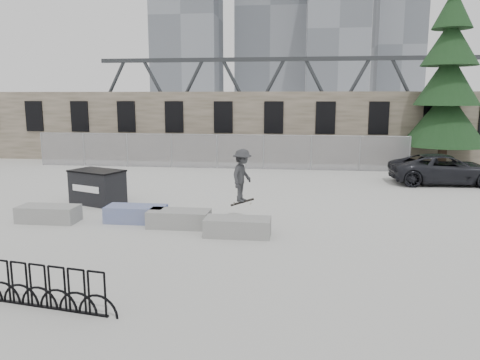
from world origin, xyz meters
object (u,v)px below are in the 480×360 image
object	(u,v)px
planter_far_left	(49,213)
planter_center_right	(179,218)
spruce_tree	(448,85)
skateboarder	(242,176)
dumpster	(98,187)
bike_rack	(29,285)
suv	(445,169)
planter_center_left	(136,213)
planter_offset	(238,226)

from	to	relation	value
planter_far_left	planter_center_right	distance (m)	4.56
spruce_tree	skateboarder	world-z (taller)	spruce_tree
planter_center_right	dumpster	world-z (taller)	dumpster
bike_rack	spruce_tree	world-z (taller)	spruce_tree
dumpster	planter_far_left	bearing A→B (deg)	-77.97
planter_far_left	suv	world-z (taller)	suv
planter_center_left	dumpster	xyz separation A→B (m)	(-2.45, 2.49, 0.38)
planter_far_left	skateboarder	world-z (taller)	skateboarder
planter_far_left	suv	size ratio (longest dim) A/B	0.39
planter_far_left	dumpster	xyz separation A→B (m)	(0.50, 2.85, 0.38)
suv	planter_far_left	bearing A→B (deg)	117.35
suv	skateboarder	world-z (taller)	skateboarder
planter_far_left	planter_center_left	distance (m)	2.97
planter_offset	spruce_tree	size ratio (longest dim) A/B	0.17
suv	skateboarder	distance (m)	12.27
skateboarder	planter_center_left	bearing A→B (deg)	110.57
planter_far_left	suv	distance (m)	17.89
planter_far_left	bike_rack	xyz separation A→B (m)	(3.02, -6.15, 0.14)
planter_center_right	skateboarder	xyz separation A→B (m)	(1.99, 0.67, 1.33)
planter_center_right	skateboarder	size ratio (longest dim) A/B	1.05
planter_offset	dumpster	world-z (taller)	dumpster
dumpster	spruce_tree	xyz separation A→B (m)	(16.18, 10.92, 4.14)
planter_center_right	planter_center_left	bearing A→B (deg)	164.85
planter_center_right	skateboarder	world-z (taller)	skateboarder
bike_rack	planter_center_left	bearing A→B (deg)	90.64
spruce_tree	skateboarder	distance (m)	16.92
bike_rack	suv	bearing A→B (deg)	50.61
planter_far_left	dumpster	size ratio (longest dim) A/B	0.85
planter_center_right	bike_rack	xyz separation A→B (m)	(-1.54, -6.08, 0.14)
planter_center_right	bike_rack	distance (m)	6.27
bike_rack	suv	xyz separation A→B (m)	(12.44, 15.15, 0.28)
dumpster	spruce_tree	bearing A→B (deg)	56.03
planter_center_left	planter_center_right	world-z (taller)	same
spruce_tree	planter_center_left	bearing A→B (deg)	-135.69
planter_center_left	bike_rack	world-z (taller)	bike_rack
planter_offset	spruce_tree	distance (m)	18.30
planter_far_left	bike_rack	size ratio (longest dim) A/B	0.50
planter_far_left	dumpster	world-z (taller)	dumpster
planter_center_right	skateboarder	bearing A→B (deg)	18.63
skateboarder	planter_far_left	bearing A→B (deg)	112.05
dumpster	bike_rack	world-z (taller)	dumpster
planter_far_left	planter_center_right	world-z (taller)	same
bike_rack	dumpster	bearing A→B (deg)	105.63
planter_center_right	suv	distance (m)	14.18
suv	bike_rack	bearing A→B (deg)	137.77
planter_far_left	planter_center_left	size ratio (longest dim) A/B	1.00
bike_rack	skateboarder	size ratio (longest dim) A/B	2.10
planter_offset	bike_rack	bearing A→B (deg)	-123.65
skateboarder	dumpster	bearing A→B (deg)	86.42
planter_center_left	dumpster	size ratio (longest dim) A/B	0.85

